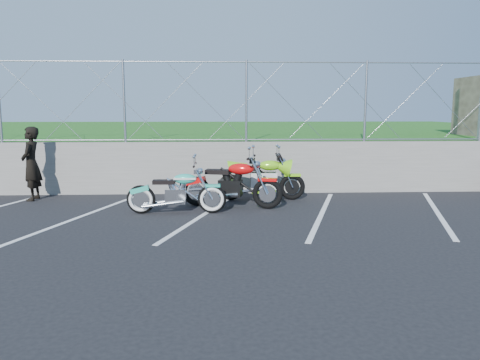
{
  "coord_description": "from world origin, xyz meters",
  "views": [
    {
      "loc": [
        0.31,
        -8.22,
        2.09
      ],
      "look_at": [
        0.74,
        1.3,
        0.66
      ],
      "focal_mm": 35.0,
      "sensor_mm": 36.0,
      "label": 1
    }
  ],
  "objects_px": {
    "naked_orange": "(233,186)",
    "sportbike_green": "(263,181)",
    "person_standing": "(31,164)",
    "cruiser_turquoise": "(178,194)"
  },
  "relations": [
    {
      "from": "naked_orange",
      "to": "cruiser_turquoise",
      "type": "bearing_deg",
      "value": -140.05
    },
    {
      "from": "cruiser_turquoise",
      "to": "person_standing",
      "type": "xyz_separation_m",
      "value": [
        -3.5,
        1.58,
        0.45
      ]
    },
    {
      "from": "sportbike_green",
      "to": "person_standing",
      "type": "height_order",
      "value": "person_standing"
    },
    {
      "from": "cruiser_turquoise",
      "to": "person_standing",
      "type": "bearing_deg",
      "value": 156.37
    },
    {
      "from": "naked_orange",
      "to": "person_standing",
      "type": "xyz_separation_m",
      "value": [
        -4.63,
        1.04,
        0.38
      ]
    },
    {
      "from": "naked_orange",
      "to": "sportbike_green",
      "type": "xyz_separation_m",
      "value": [
        0.72,
        0.81,
        -0.02
      ]
    },
    {
      "from": "sportbike_green",
      "to": "person_standing",
      "type": "xyz_separation_m",
      "value": [
        -5.36,
        0.22,
        0.4
      ]
    },
    {
      "from": "naked_orange",
      "to": "sportbike_green",
      "type": "bearing_deg",
      "value": 62.84
    },
    {
      "from": "cruiser_turquoise",
      "to": "sportbike_green",
      "type": "bearing_deg",
      "value": 36.66
    },
    {
      "from": "cruiser_turquoise",
      "to": "naked_orange",
      "type": "xyz_separation_m",
      "value": [
        1.13,
        0.54,
        0.07
      ]
    }
  ]
}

